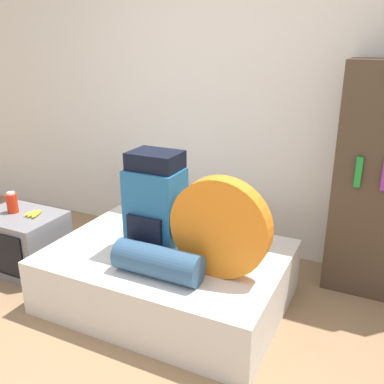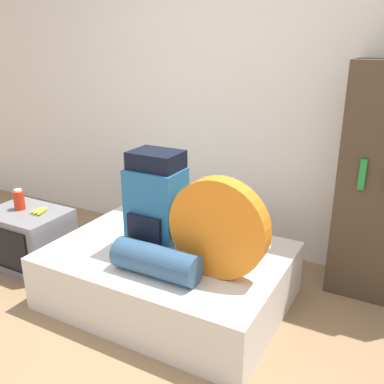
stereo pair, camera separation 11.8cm
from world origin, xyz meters
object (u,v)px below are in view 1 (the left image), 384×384
object	(u,v)px
backpack	(155,205)
television	(23,241)
sleeping_roll	(158,262)
tent_bag	(220,227)
canister	(12,203)

from	to	relation	value
backpack	television	world-z (taller)	backpack
sleeping_roll	backpack	bearing A→B (deg)	121.66
tent_bag	television	xyz separation A→B (m)	(-1.68, 0.02, -0.46)
tent_bag	television	world-z (taller)	tent_bag
tent_bag	canister	world-z (taller)	tent_bag
sleeping_roll	television	xyz separation A→B (m)	(-1.36, 0.21, -0.25)
sleeping_roll	television	world-z (taller)	sleeping_roll
television	canister	bearing A→B (deg)	165.42
backpack	canister	bearing A→B (deg)	-178.04
canister	backpack	bearing A→B (deg)	1.96
backpack	television	xyz separation A→B (m)	(-1.19, -0.06, -0.49)
television	canister	size ratio (longest dim) A/B	3.72
tent_bag	television	size ratio (longest dim) A/B	0.99
backpack	tent_bag	xyz separation A→B (m)	(0.49, -0.08, -0.03)
tent_bag	sleeping_roll	distance (m)	0.43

